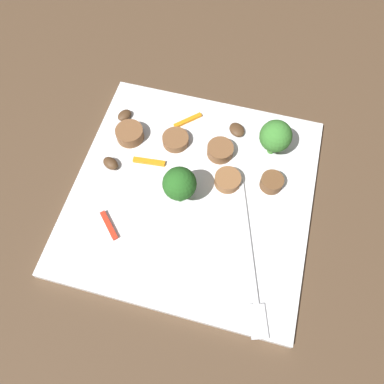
{
  "coord_description": "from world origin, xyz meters",
  "views": [
    {
      "loc": [
        0.2,
        0.05,
        0.42
      ],
      "look_at": [
        0.0,
        0.0,
        0.01
      ],
      "focal_mm": 35.31,
      "sensor_mm": 36.0,
      "label": 1
    }
  ],
  "objects_px": {
    "sausage_slice_1": "(130,134)",
    "pepper_strip_2": "(188,120)",
    "fork": "(251,266)",
    "pepper_strip_0": "(149,162)",
    "pepper_strip_1": "(109,225)",
    "plate": "(192,194)",
    "mushroom_2": "(237,130)",
    "sausage_slice_2": "(220,150)",
    "sausage_slice_0": "(176,140)",
    "mushroom_0": "(111,163)",
    "sausage_slice_4": "(272,182)",
    "broccoli_floret_1": "(276,136)",
    "mushroom_1": "(125,115)",
    "sausage_slice_3": "(228,180)",
    "broccoli_floret_0": "(179,184)"
  },
  "relations": [
    {
      "from": "sausage_slice_1",
      "to": "pepper_strip_2",
      "type": "bearing_deg",
      "value": 123.79
    },
    {
      "from": "fork",
      "to": "sausage_slice_1",
      "type": "xyz_separation_m",
      "value": [
        -0.13,
        -0.19,
        0.01
      ]
    },
    {
      "from": "pepper_strip_0",
      "to": "pepper_strip_1",
      "type": "height_order",
      "value": "same"
    },
    {
      "from": "plate",
      "to": "mushroom_2",
      "type": "bearing_deg",
      "value": 161.4
    },
    {
      "from": "sausage_slice_2",
      "to": "sausage_slice_1",
      "type": "bearing_deg",
      "value": -87.34
    },
    {
      "from": "sausage_slice_0",
      "to": "mushroom_0",
      "type": "height_order",
      "value": "same"
    },
    {
      "from": "plate",
      "to": "mushroom_0",
      "type": "xyz_separation_m",
      "value": [
        -0.01,
        -0.11,
        0.01
      ]
    },
    {
      "from": "fork",
      "to": "sausage_slice_4",
      "type": "relative_size",
      "value": 6.34
    },
    {
      "from": "pepper_strip_0",
      "to": "pepper_strip_1",
      "type": "distance_m",
      "value": 0.1
    },
    {
      "from": "pepper_strip_1",
      "to": "sausage_slice_1",
      "type": "bearing_deg",
      "value": -172.37
    },
    {
      "from": "sausage_slice_1",
      "to": "pepper_strip_0",
      "type": "height_order",
      "value": "sausage_slice_1"
    },
    {
      "from": "plate",
      "to": "mushroom_2",
      "type": "relative_size",
      "value": 12.45
    },
    {
      "from": "mushroom_0",
      "to": "pepper_strip_0",
      "type": "relative_size",
      "value": 0.53
    },
    {
      "from": "pepper_strip_0",
      "to": "broccoli_floret_1",
      "type": "bearing_deg",
      "value": 111.12
    },
    {
      "from": "sausage_slice_0",
      "to": "mushroom_1",
      "type": "xyz_separation_m",
      "value": [
        -0.02,
        -0.08,
        -0.0
      ]
    },
    {
      "from": "plate",
      "to": "pepper_strip_1",
      "type": "height_order",
      "value": "pepper_strip_1"
    },
    {
      "from": "sausage_slice_3",
      "to": "mushroom_0",
      "type": "distance_m",
      "value": 0.15
    },
    {
      "from": "sausage_slice_2",
      "to": "sausage_slice_0",
      "type": "bearing_deg",
      "value": -91.67
    },
    {
      "from": "sausage_slice_2",
      "to": "sausage_slice_4",
      "type": "distance_m",
      "value": 0.08
    },
    {
      "from": "sausage_slice_2",
      "to": "pepper_strip_2",
      "type": "relative_size",
      "value": 0.82
    },
    {
      "from": "fork",
      "to": "pepper_strip_0",
      "type": "height_order",
      "value": "same"
    },
    {
      "from": "plate",
      "to": "mushroom_2",
      "type": "xyz_separation_m",
      "value": [
        -0.1,
        0.03,
        0.01
      ]
    },
    {
      "from": "broccoli_floret_0",
      "to": "sausage_slice_0",
      "type": "bearing_deg",
      "value": -160.03
    },
    {
      "from": "plate",
      "to": "broccoli_floret_1",
      "type": "height_order",
      "value": "broccoli_floret_1"
    },
    {
      "from": "broccoli_floret_1",
      "to": "mushroom_1",
      "type": "relative_size",
      "value": 2.65
    },
    {
      "from": "sausage_slice_0",
      "to": "mushroom_1",
      "type": "bearing_deg",
      "value": -105.45
    },
    {
      "from": "fork",
      "to": "mushroom_0",
      "type": "bearing_deg",
      "value": -130.8
    },
    {
      "from": "broccoli_floret_0",
      "to": "pepper_strip_1",
      "type": "bearing_deg",
      "value": -51.69
    },
    {
      "from": "broccoli_floret_1",
      "to": "sausage_slice_2",
      "type": "bearing_deg",
      "value": -72.06
    },
    {
      "from": "sausage_slice_1",
      "to": "sausage_slice_2",
      "type": "xyz_separation_m",
      "value": [
        -0.01,
        0.12,
        -0.0
      ]
    },
    {
      "from": "mushroom_1",
      "to": "sausage_slice_3",
      "type": "bearing_deg",
      "value": 68.23
    },
    {
      "from": "sausage_slice_0",
      "to": "sausage_slice_2",
      "type": "relative_size",
      "value": 1.02
    },
    {
      "from": "pepper_strip_1",
      "to": "broccoli_floret_0",
      "type": "bearing_deg",
      "value": 128.31
    },
    {
      "from": "pepper_strip_1",
      "to": "pepper_strip_2",
      "type": "height_order",
      "value": "same"
    },
    {
      "from": "broccoli_floret_0",
      "to": "mushroom_2",
      "type": "bearing_deg",
      "value": 158.14
    },
    {
      "from": "sausage_slice_3",
      "to": "plate",
      "type": "bearing_deg",
      "value": -58.41
    },
    {
      "from": "pepper_strip_0",
      "to": "sausage_slice_2",
      "type": "bearing_deg",
      "value": 113.4
    },
    {
      "from": "pepper_strip_0",
      "to": "sausage_slice_0",
      "type": "bearing_deg",
      "value": 147.49
    },
    {
      "from": "broccoli_floret_1",
      "to": "broccoli_floret_0",
      "type": "bearing_deg",
      "value": -44.8
    },
    {
      "from": "sausage_slice_1",
      "to": "pepper_strip_0",
      "type": "relative_size",
      "value": 0.87
    },
    {
      "from": "plate",
      "to": "fork",
      "type": "height_order",
      "value": "fork"
    },
    {
      "from": "broccoli_floret_0",
      "to": "pepper_strip_1",
      "type": "relative_size",
      "value": 1.51
    },
    {
      "from": "sausage_slice_1",
      "to": "mushroom_2",
      "type": "height_order",
      "value": "sausage_slice_1"
    },
    {
      "from": "sausage_slice_1",
      "to": "mushroom_2",
      "type": "xyz_separation_m",
      "value": [
        -0.04,
        0.13,
        -0.0
      ]
    },
    {
      "from": "broccoli_floret_0",
      "to": "sausage_slice_0",
      "type": "height_order",
      "value": "broccoli_floret_0"
    },
    {
      "from": "broccoli_floret_0",
      "to": "sausage_slice_2",
      "type": "distance_m",
      "value": 0.09
    },
    {
      "from": "sausage_slice_2",
      "to": "mushroom_0",
      "type": "bearing_deg",
      "value": -67.59
    },
    {
      "from": "sausage_slice_1",
      "to": "pepper_strip_2",
      "type": "distance_m",
      "value": 0.08
    },
    {
      "from": "fork",
      "to": "pepper_strip_1",
      "type": "relative_size",
      "value": 4.59
    },
    {
      "from": "broccoli_floret_1",
      "to": "sausage_slice_3",
      "type": "height_order",
      "value": "broccoli_floret_1"
    }
  ]
}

